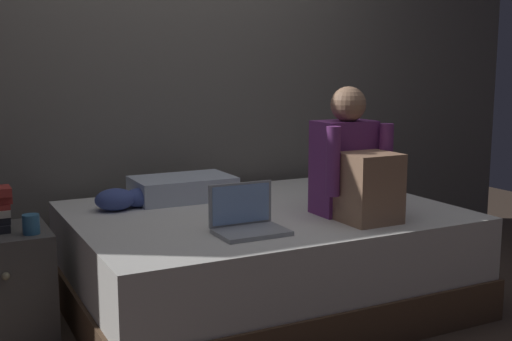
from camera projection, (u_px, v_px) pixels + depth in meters
name	position (u px, v px, depth m)	size (l,w,h in m)	color
ground_plane	(255.00, 332.00, 3.13)	(8.00, 8.00, 0.00)	#47382D
wall_back	(167.00, 56.00, 3.97)	(5.60, 0.10, 2.70)	slate
bed	(262.00, 258.00, 3.44)	(2.00, 1.50, 0.53)	brown
nightstand	(2.00, 287.00, 2.99)	(0.44, 0.46, 0.53)	#474442
person_sitting	(354.00, 168.00, 3.20)	(0.39, 0.44, 0.66)	#75337A
laptop	(247.00, 220.00, 2.93)	(0.32, 0.23, 0.22)	#9EA0A5
pillow	(183.00, 188.00, 3.66)	(0.56, 0.36, 0.13)	silver
mug	(31.00, 224.00, 2.89)	(0.08, 0.08, 0.09)	teal
clothes_pile	(125.00, 199.00, 3.41)	(0.34, 0.19, 0.12)	#3D4C8E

